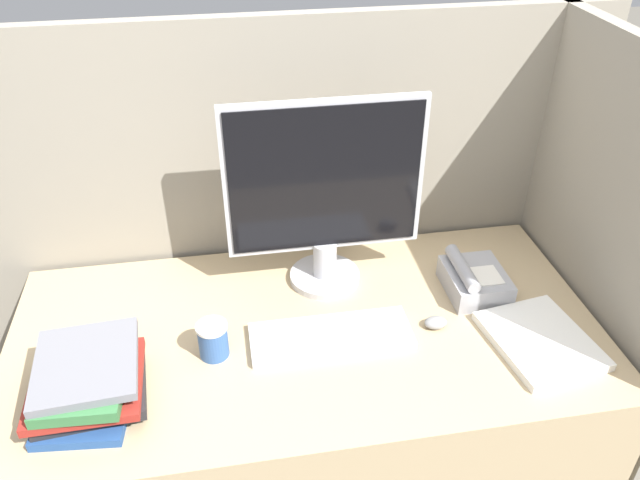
# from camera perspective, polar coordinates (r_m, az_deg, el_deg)

# --- Properties ---
(cubicle_panel_rear) EXTENTS (1.91, 0.04, 1.42)m
(cubicle_panel_rear) POSITION_cam_1_polar(r_m,az_deg,el_deg) (1.96, -3.07, -0.55)
(cubicle_panel_rear) COLOR gray
(cubicle_panel_rear) RESTS_ON ground_plane
(cubicle_panel_right) EXTENTS (0.04, 0.82, 1.42)m
(cubicle_panel_right) POSITION_cam_1_polar(r_m,az_deg,el_deg) (1.91, 22.94, -4.70)
(cubicle_panel_right) COLOR gray
(cubicle_panel_right) RESTS_ON ground_plane
(desk) EXTENTS (1.51, 0.76, 0.73)m
(desk) POSITION_cam_1_polar(r_m,az_deg,el_deg) (1.89, -1.10, -16.40)
(desk) COLOR tan
(desk) RESTS_ON ground_plane
(monitor) EXTENTS (0.53, 0.20, 0.54)m
(monitor) POSITION_cam_1_polar(r_m,az_deg,el_deg) (1.64, 0.46, 3.91)
(monitor) COLOR #B7B7BC
(monitor) RESTS_ON desk
(keyboard) EXTENTS (0.41, 0.15, 0.02)m
(keyboard) POSITION_cam_1_polar(r_m,az_deg,el_deg) (1.59, 1.02, -8.77)
(keyboard) COLOR silver
(keyboard) RESTS_ON desk
(mouse) EXTENTS (0.06, 0.04, 0.03)m
(mouse) POSITION_cam_1_polar(r_m,az_deg,el_deg) (1.65, 10.53, -7.43)
(mouse) COLOR gray
(mouse) RESTS_ON desk
(coffee_cup) EXTENTS (0.08, 0.08, 0.09)m
(coffee_cup) POSITION_cam_1_polar(r_m,az_deg,el_deg) (1.55, -9.75, -8.99)
(coffee_cup) COLOR #335999
(coffee_cup) RESTS_ON desk
(book_stack) EXTENTS (0.25, 0.30, 0.12)m
(book_stack) POSITION_cam_1_polar(r_m,az_deg,el_deg) (1.50, -20.46, -12.07)
(book_stack) COLOR #264C8C
(book_stack) RESTS_ON desk
(desk_telephone) EXTENTS (0.16, 0.19, 0.10)m
(desk_telephone) POSITION_cam_1_polar(r_m,az_deg,el_deg) (1.77, 13.88, -3.57)
(desk_telephone) COLOR #99999E
(desk_telephone) RESTS_ON desk
(paper_pile) EXTENTS (0.27, 0.31, 0.02)m
(paper_pile) POSITION_cam_1_polar(r_m,az_deg,el_deg) (1.67, 19.50, -8.65)
(paper_pile) COLOR white
(paper_pile) RESTS_ON desk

